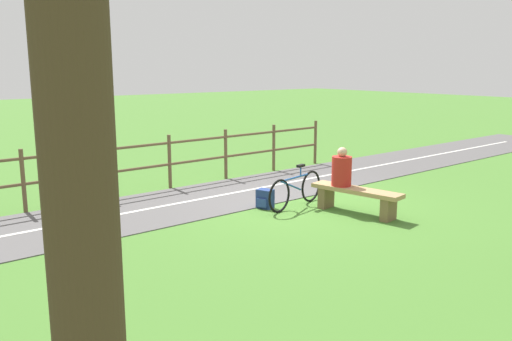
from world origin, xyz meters
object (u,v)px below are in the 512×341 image
(bench, at_px, (356,196))
(tree_near_bench, at_px, (93,241))
(person_seated, at_px, (342,170))
(backpack, at_px, (265,199))
(bicycle, at_px, (296,190))

(bench, height_order, tree_near_bench, tree_near_bench)
(person_seated, height_order, tree_near_bench, tree_near_bench)
(person_seated, bearing_deg, backpack, 34.85)
(bicycle, distance_m, backpack, 0.64)
(tree_near_bench, bearing_deg, person_seated, -53.24)
(bench, xyz_separation_m, tree_near_bench, (-4.74, 6.85, 1.81))
(bicycle, xyz_separation_m, tree_near_bench, (-5.81, 6.29, 1.80))
(bicycle, bearing_deg, person_seated, 112.38)
(bench, relative_size, person_seated, 2.47)
(person_seated, bearing_deg, tree_near_bench, 116.52)
(bicycle, relative_size, backpack, 4.51)
(bench, bearing_deg, tree_near_bench, 114.45)
(bicycle, relative_size, tree_near_bench, 0.35)
(bench, height_order, person_seated, person_seated)
(person_seated, xyz_separation_m, tree_near_bench, (-5.08, 6.79, 1.35))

